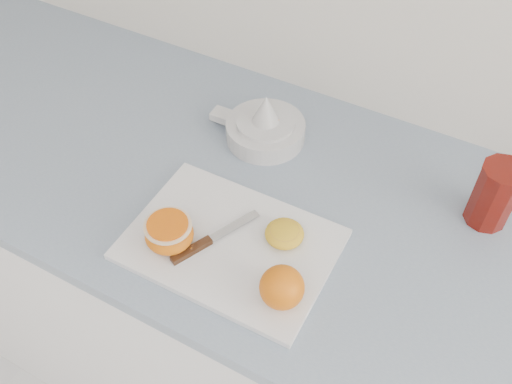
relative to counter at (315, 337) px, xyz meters
The scene contains 8 objects.
counter is the anchor object (origin of this frame).
cutting_board 0.49m from the counter, 131.09° to the right, with size 0.34×0.24×0.01m, color silver.
whole_orange 0.53m from the counter, 90.77° to the right, with size 0.07×0.07×0.07m.
half_orange 0.56m from the counter, 137.74° to the right, with size 0.08×0.08×0.05m.
squeezed_shell 0.48m from the counter, 118.12° to the right, with size 0.07×0.07×0.03m.
paring_knife 0.52m from the counter, 132.65° to the right, with size 0.08×0.16×0.01m.
citrus_juicer 0.53m from the counter, 149.87° to the left, with size 0.20×0.16×0.10m.
red_tumbler 0.56m from the counter, 27.60° to the left, with size 0.07×0.07×0.12m.
Camera 1 is at (0.11, 1.08, 1.66)m, focal length 40.00 mm.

